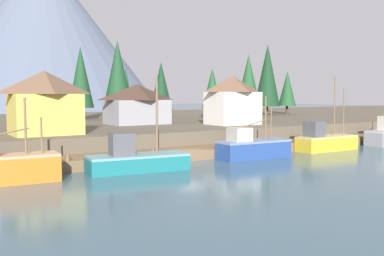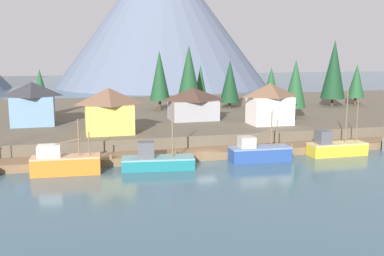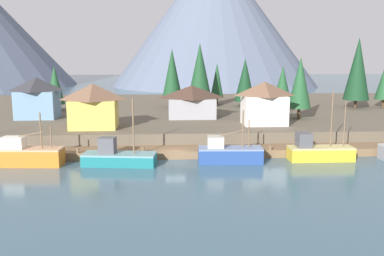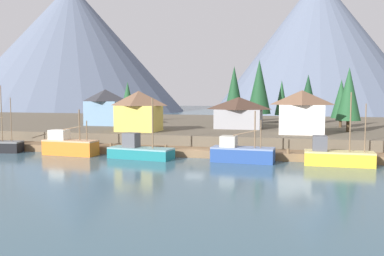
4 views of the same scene
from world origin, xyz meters
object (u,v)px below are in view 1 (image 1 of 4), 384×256
object	(u,v)px
fishing_boat_blue	(252,147)
conifer_mid_left	(81,77)
conifer_centre	(267,75)
conifer_mid_right	(161,87)
conifer_back_right	(287,89)
conifer_far_right	(118,74)
house_grey	(137,104)
conifer_far_left	(212,88)
conifer_back_left	(126,88)
fishing_boat_yellow	(325,141)
house_yellow	(45,102)
fishing_boat_orange	(2,166)
conifer_near_right	(248,82)
house_white	(233,100)
fishing_boat_teal	(136,160)

from	to	relation	value
fishing_boat_blue	conifer_mid_left	size ratio (longest dim) A/B	0.68
conifer_centre	conifer_mid_right	bearing A→B (deg)	168.99
conifer_back_right	conifer_far_right	distance (m)	36.44
conifer_mid_right	conifer_back_right	bearing A→B (deg)	-7.54
house_grey	fishing_boat_blue	bearing A→B (deg)	-81.04
house_grey	conifer_far_left	world-z (taller)	conifer_far_left
conifer_mid_right	conifer_centre	world-z (taller)	conifer_centre
house_grey	conifer_back_left	distance (m)	19.06
fishing_boat_yellow	house_yellow	distance (m)	31.22
fishing_boat_orange	conifer_far_left	size ratio (longest dim) A/B	0.93
conifer_centre	conifer_far_right	bearing A→B (deg)	177.21
fishing_boat_blue	conifer_mid_right	distance (m)	36.14
conifer_near_right	conifer_centre	bearing A→B (deg)	39.53
conifer_centre	conifer_back_right	bearing A→B (deg)	5.17
house_white	conifer_near_right	size ratio (longest dim) A/B	0.67
fishing_boat_teal	conifer_far_right	xyz separation A→B (m)	(12.42, 32.30, 8.77)
fishing_boat_orange	fishing_boat_yellow	distance (m)	35.05
fishing_boat_orange	conifer_centre	xyz separation A→B (m)	(53.44, 30.32, 8.86)
conifer_far_left	conifer_far_right	distance (m)	15.83
fishing_boat_orange	conifer_far_right	size ratio (longest dim) A/B	0.62
house_grey	conifer_mid_right	world-z (taller)	conifer_mid_right
conifer_near_right	conifer_far_left	distance (m)	9.05
fishing_boat_orange	house_white	xyz separation A→B (m)	(31.06, 12.46, 4.50)
house_yellow	conifer_far_right	bearing A→B (deg)	51.10
house_yellow	conifer_back_left	xyz separation A→B (m)	(21.01, 27.06, 1.78)
house_grey	conifer_mid_left	world-z (taller)	conifer_mid_left
conifer_mid_left	fishing_boat_blue	bearing A→B (deg)	-79.83
conifer_mid_left	conifer_mid_right	distance (m)	14.65
conifer_mid_left	conifer_far_left	size ratio (longest dim) A/B	1.37
house_yellow	conifer_far_left	xyz separation A→B (m)	(31.71, 15.80, 1.74)
fishing_boat_teal	house_white	size ratio (longest dim) A/B	1.32
conifer_centre	conifer_far_left	size ratio (longest dim) A/B	1.62
house_yellow	conifer_far_left	distance (m)	35.47
house_grey	conifer_back_right	world-z (taller)	conifer_back_right
fishing_boat_teal	conifer_centre	distance (m)	53.60
conifer_far_right	conifer_mid_right	bearing A→B (deg)	15.79
fishing_boat_orange	conifer_back_left	xyz separation A→B (m)	(27.07, 37.90, 6.24)
fishing_boat_orange	fishing_boat_yellow	world-z (taller)	fishing_boat_yellow
conifer_back_left	house_grey	bearing A→B (deg)	-109.86
conifer_near_right	fishing_boat_yellow	bearing A→B (deg)	-99.85
conifer_mid_left	conifer_far_left	xyz separation A→B (m)	(20.07, -7.43, -1.69)
house_white	conifer_back_left	world-z (taller)	conifer_back_left
fishing_boat_teal	fishing_boat_blue	xyz separation A→B (m)	(13.26, 0.44, 0.15)
conifer_mid_left	conifer_back_right	bearing A→B (deg)	-4.41
house_white	conifer_far_left	distance (m)	15.77
conifer_back_right	conifer_back_left	bearing A→B (deg)	167.69
fishing_boat_blue	conifer_mid_right	xyz separation A→B (m)	(8.46, 34.49, 6.73)
conifer_mid_left	conifer_near_right	bearing A→B (deg)	-38.88
fishing_boat_orange	conifer_mid_left	xyz separation A→B (m)	(17.70, 34.07, 7.89)
fishing_boat_blue	conifer_far_right	xyz separation A→B (m)	(-0.84, 31.86, 8.62)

